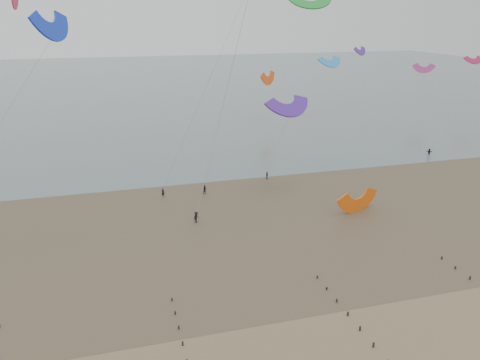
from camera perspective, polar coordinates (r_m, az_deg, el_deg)
The scene contains 6 objects.
ground at distance 49.57m, azimuth 11.01°, elevation -19.34°, with size 500.00×500.00×0.00m, color brown.
sea_and_shore at distance 76.46m, azimuth -3.14°, elevation -4.28°, with size 500.00×665.00×0.03m.
kitesurfer_lead at distance 84.75m, azimuth -9.37°, elevation -1.51°, with size 0.57×0.38×1.57m, color black.
kitesurfers at distance 94.71m, azimuth 12.23°, elevation 0.62°, with size 131.52×23.49×1.84m.
grounded_kite at distance 80.18m, azimuth 14.07°, elevation -3.71°, with size 7.38×3.86×5.62m, color #F15C0F, non-canonical shape.
kites_airborne at distance 121.49m, azimuth -11.87°, elevation 14.78°, with size 240.27×108.22×40.02m.
Camera 1 is at (-18.69, -34.04, 30.80)m, focal length 35.00 mm.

